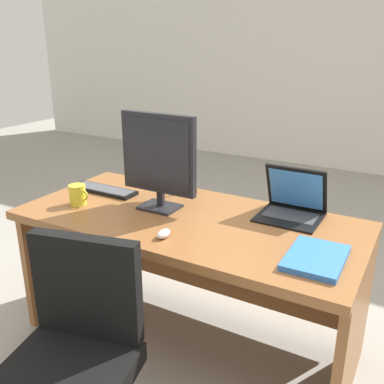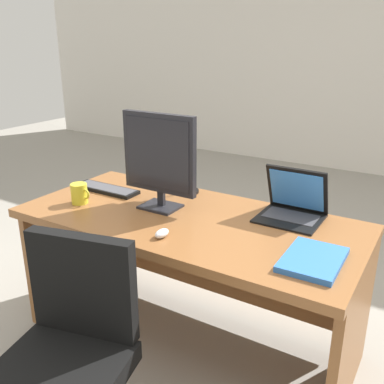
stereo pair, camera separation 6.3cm
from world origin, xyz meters
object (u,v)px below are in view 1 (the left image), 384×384
Objects in this scene: mouse at (164,234)px; coffee_mug at (78,195)px; book at (316,258)px; office_chair at (72,382)px; laptop at (293,201)px; desk at (192,248)px; monitor at (158,157)px; keyboard at (104,190)px; desk_lamp at (184,151)px.

mouse is 0.64m from coffee_mug.
coffee_mug is at bearing -179.82° from book.
coffee_mug is 1.00m from office_chair.
laptop is 1.29m from office_chair.
monitor is (-0.19, -0.02, 0.47)m from desk.
coffee_mug is 0.13× the size of office_chair.
desk_lamp is (0.43, 0.20, 0.24)m from keyboard.
mouse is 0.27× the size of book.
desk_lamp is at bearing 90.05° from monitor.
book is at bearing 0.18° from coffee_mug.
desk_lamp reaches higher than office_chair.
laptop is at bearing 10.46° from keyboard.
desk is 4.87× the size of desk_lamp.
laptop reaches higher than keyboard.
mouse is (0.21, -0.29, -0.26)m from monitor.
monitor is at bearing 101.27° from office_chair.
book is (1.29, -0.22, 0.00)m from keyboard.
desk_lamp reaches higher than desk.
desk is 0.90m from office_chair.
monitor reaches higher than coffee_mug.
keyboard is 0.23m from coffee_mug.
laptop is 0.69m from mouse.
monitor is 0.44m from mouse.
office_chair is at bearing -112.49° from laptop.
desk is at bearing 17.18° from coffee_mug.
keyboard is (-1.07, -0.20, -0.07)m from laptop.
monitor is 4.22× the size of coffee_mug.
book is (0.65, 0.12, -0.01)m from mouse.
desk_lamp is at bearing 153.81° from book.
book is 1.06m from office_chair.
monitor is 0.50m from coffee_mug.
desk is 20.52× the size of mouse.
monitor is at bearing 169.08° from book.
desk_lamp is 2.99× the size of coffee_mug.
monitor is at bearing -7.39° from keyboard.
desk is at bearing -3.74° from keyboard.
coffee_mug is at bearing -85.62° from keyboard.
mouse is 0.63m from desk_lamp.
mouse is (0.02, -0.31, 0.21)m from desk.
book reaches higher than desk.
book is 0.35× the size of office_chair.
mouse is at bearing -68.65° from desk_lamp.
office_chair is (-0.46, -1.12, -0.44)m from laptop.
laptop reaches higher than mouse.
coffee_mug is at bearing 169.18° from mouse.
desk is at bearing 88.90° from office_chair.
laptop reaches higher than coffee_mug.
laptop is at bearing -0.56° from desk_lamp.
keyboard is at bearing 94.38° from coffee_mug.
keyboard is 0.53m from desk_lamp.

